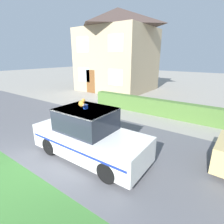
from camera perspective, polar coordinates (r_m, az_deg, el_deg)
road_strip at (r=7.70m, az=-9.47°, el=-7.68°), size 28.00×5.32×0.01m
garden_hedge at (r=10.49m, az=13.92°, el=1.62°), size 8.31×0.51×0.92m
police_car at (r=5.87m, az=-7.55°, el=-7.72°), size 4.00×1.62×1.82m
cat at (r=5.30m, az=-9.78°, el=2.84°), size 0.31×0.19×0.28m
house_left at (r=17.98m, az=1.75°, el=19.49°), size 6.80×6.11×7.50m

